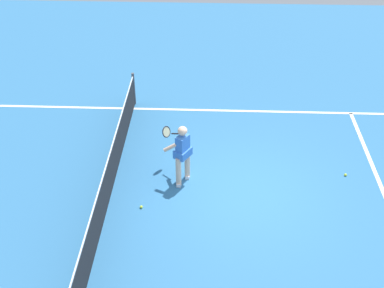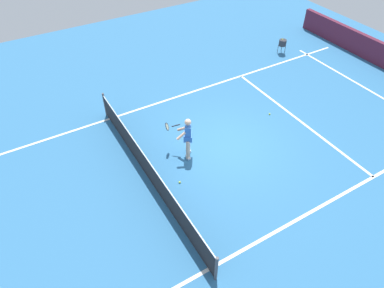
% 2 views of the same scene
% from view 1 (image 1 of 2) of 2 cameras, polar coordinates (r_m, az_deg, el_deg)
% --- Properties ---
extents(ground_plane, '(25.62, 25.62, 0.00)m').
position_cam_1_polar(ground_plane, '(11.91, 5.92, -5.35)').
color(ground_plane, teal).
extents(sideline_right_marking, '(0.10, 17.71, 0.01)m').
position_cam_1_polar(sideline_right_marking, '(14.86, 5.31, 3.75)').
color(sideline_right_marking, white).
rests_on(sideline_right_marking, ground).
extents(court_net, '(7.94, 0.08, 1.01)m').
position_cam_1_polar(court_net, '(11.80, -9.17, -3.16)').
color(court_net, '#4C4C51').
rests_on(court_net, ground).
extents(tennis_player, '(1.07, 0.78, 1.55)m').
position_cam_1_polar(tennis_player, '(11.65, -1.14, -0.88)').
color(tennis_player, beige).
rests_on(tennis_player, ground).
extents(tennis_ball_near, '(0.07, 0.07, 0.07)m').
position_cam_1_polar(tennis_ball_near, '(11.45, -5.75, -7.08)').
color(tennis_ball_near, '#D1E533').
rests_on(tennis_ball_near, ground).
extents(tennis_ball_mid, '(0.07, 0.07, 0.07)m').
position_cam_1_polar(tennis_ball_mid, '(12.83, 16.94, -3.34)').
color(tennis_ball_mid, '#D1E533').
rests_on(tennis_ball_mid, ground).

